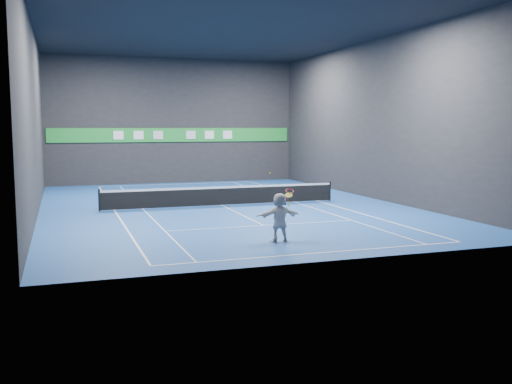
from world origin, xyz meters
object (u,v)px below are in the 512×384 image
object	(u,v)px
tennis_ball	(270,173)
tennis_racket	(289,193)
tennis_net	(222,195)
player	(279,217)

from	to	relation	value
tennis_ball	tennis_racket	bearing A→B (deg)	-8.89
tennis_ball	tennis_net	size ratio (longest dim) A/B	0.01
tennis_net	player	bearing A→B (deg)	-93.34
tennis_ball	tennis_racket	world-z (taller)	tennis_ball
tennis_ball	tennis_net	world-z (taller)	tennis_ball
player	tennis_ball	world-z (taller)	tennis_ball
tennis_racket	tennis_ball	bearing A→B (deg)	171.11
tennis_racket	tennis_net	bearing A→B (deg)	89.02
tennis_net	tennis_ball	bearing A→B (deg)	-95.25
player	tennis_racket	distance (m)	0.93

